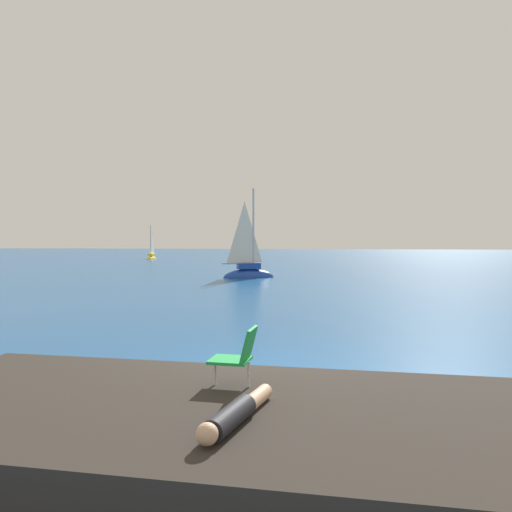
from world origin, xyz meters
name	(u,v)px	position (x,y,z in m)	size (l,w,h in m)	color
ground_plane	(262,370)	(0.00, 0.00, 0.00)	(160.00, 160.00, 0.00)	navy
shore_ledge	(204,426)	(-0.38, -3.74, 0.27)	(8.18, 3.90, 0.54)	#2D2823
boulder_seaward	(122,388)	(-2.23, -1.39, 0.00)	(0.89, 0.71, 0.49)	#2C2825
boulder_inland	(189,393)	(-1.05, -1.60, 0.00)	(1.04, 0.83, 0.57)	#2E2A24
sailboat_near	(248,272)	(-2.58, 20.97, 0.31)	(3.20, 1.95, 5.78)	#193D99
sailboat_far	(151,257)	(-14.97, 42.65, 0.21)	(0.83, 2.09, 3.82)	yellow
person_sunbather	(235,414)	(0.09, -4.37, 0.66)	(0.63, 1.73, 0.25)	black
beach_chair	(238,354)	(-0.06, -2.98, 0.99)	(0.65, 0.55, 0.80)	green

